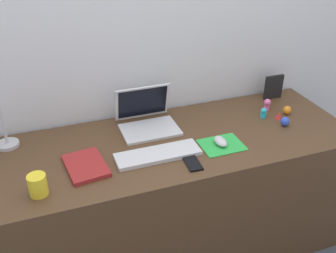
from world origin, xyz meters
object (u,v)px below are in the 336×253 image
Objects in this scene: keyboard at (158,154)px; cell_phone at (192,163)px; desk_lamp at (1,119)px; toy_figurine_blue at (285,121)px; toy_figurine_pink at (267,104)px; toy_figurine_red at (279,115)px; toy_figurine_cyan at (263,113)px; laptop at (147,117)px; mouse at (220,141)px; notebook_pad at (86,166)px; toy_figurine_orange at (287,110)px; picture_frame at (274,87)px; coffee_mug at (38,185)px.

cell_phone is (0.13, -0.11, -0.01)m from keyboard.
desk_lamp reaches higher than toy_figurine_blue.
desk_lamp is 1.43m from toy_figurine_pink.
keyboard is at bearing -162.40° from toy_figurine_pink.
desk_lamp is 7.13× the size of toy_figurine_blue.
toy_figurine_pink is (-0.01, 0.11, 0.02)m from toy_figurine_red.
toy_figurine_pink reaches higher than toy_figurine_red.
toy_figurine_cyan is at bearing -5.99° from desk_lamp.
toy_figurine_cyan is (-0.08, 0.04, 0.01)m from toy_figurine_red.
mouse is (0.29, -0.31, -0.03)m from laptop.
laptop is at bearing 168.65° from toy_figurine_cyan.
notebook_pad is 1.18m from toy_figurine_orange.
laptop reaches higher than toy_figurine_orange.
mouse is 0.66m from picture_frame.
laptop is 3.12× the size of mouse.
toy_figurine_pink is at bearing 46.75° from toy_figurine_cyan.
keyboard is 2.73× the size of picture_frame.
toy_figurine_blue is at bearing -111.59° from picture_frame.
laptop reaches higher than toy_figurine_blue.
notebook_pad is at bearing -144.43° from laptop.
toy_figurine_pink is 0.19m from toy_figurine_blue.
toy_figurine_blue is at bearing -5.50° from notebook_pad.
keyboard is at bearing 142.13° from cell_phone.
toy_figurine_red is at bearing -159.56° from toy_figurine_orange.
mouse is at bearing -162.30° from toy_figurine_red.
picture_frame is at bearing 80.03° from toy_figurine_orange.
toy_figurine_pink reaches higher than toy_figurine_cyan.
mouse is 0.53m from toy_figurine_orange.
desk_lamp is 1.52m from toy_figurine_orange.
laptop is 7.35× the size of toy_figurine_red.
coffee_mug is (-0.68, 0.02, 0.04)m from cell_phone.
keyboard is at bearing -169.57° from toy_figurine_orange.
toy_figurine_orange is at bearing 50.83° from toy_figurine_blue.
mouse is 0.67m from notebook_pad.
picture_frame is at bearing 46.44° from toy_figurine_pink.
coffee_mug is (-0.55, -0.10, 0.04)m from keyboard.
desk_lamp reaches higher than coffee_mug.
toy_figurine_red is at bearing 23.70° from cell_phone.
mouse is at bearing -145.44° from picture_frame.
cell_phone is at bearing -22.79° from notebook_pad.
toy_figurine_orange is (0.08, -0.09, -0.01)m from toy_figurine_pink.
toy_figurine_cyan is (1.23, 0.26, -0.02)m from coffee_mug.
picture_frame is at bearing 17.85° from coffee_mug.
toy_figurine_pink is at bearing 17.60° from keyboard.
toy_figurine_red is at bearing -115.02° from picture_frame.
cell_phone is 1.87× the size of toy_figurine_pink.
laptop is 0.75m from toy_figurine_blue.
laptop is at bearing 166.88° from toy_figurine_red.
laptop reaches higher than toy_figurine_red.
cell_phone is at bearing -152.64° from mouse.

